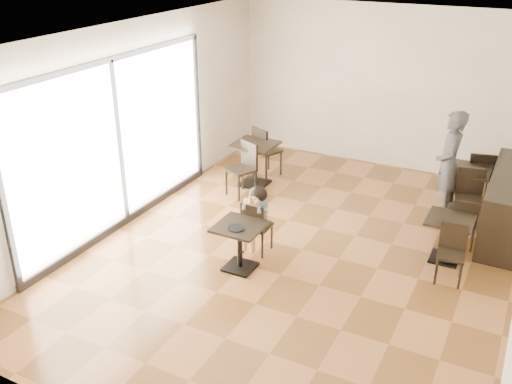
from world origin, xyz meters
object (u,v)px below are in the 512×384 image
Objects in this scene: cafe_table_left at (255,164)px; child at (258,220)px; cafe_table_back at (463,190)px; chair_mid_b at (451,255)px; adult_patron at (448,165)px; child_chair at (258,226)px; chair_left_a at (267,151)px; cafe_table_mid at (447,239)px; chair_back_b at (469,200)px; chair_back_a at (479,176)px; chair_left_b at (241,170)px; child_table at (240,247)px; chair_mid_a at (464,222)px.

child is at bearing -61.74° from cafe_table_left.
chair_mid_b reaches higher than cafe_table_back.
adult_patron reaches higher than cafe_table_left.
chair_left_a is (-1.18, 2.75, 0.08)m from child_chair.
child_chair reaches higher than cafe_table_mid.
chair_back_b is (0.43, -0.25, -0.44)m from adult_patron.
chair_left_a is at bearing -4.10° from chair_back_a.
cafe_table_mid is at bearing 14.60° from chair_left_b.
adult_patron reaches higher than child.
chair_back_b is (3.86, 0.59, -0.01)m from chair_left_b.
child_chair is 3.76m from cafe_table_back.
child_table is at bearing 133.80° from chair_left_a.
child_chair is 2.77m from cafe_table_mid.
chair_mid_b reaches higher than child_table.
chair_back_b is at bearing -93.26° from chair_mid_a.
adult_patron is 2.13m from chair_mid_b.
child is at bearing -176.13° from chair_mid_b.
chair_back_a is (2.68, 3.35, -0.04)m from child.
child reaches higher than child_table.
child reaches higher than chair_mid_a.
cafe_table_back is at bearing 9.12° from cafe_table_left.
child_chair is 3.13m from chair_mid_a.
chair_mid_a is at bearing -172.74° from chair_left_a.
child_table is 4.19m from cafe_table_back.
adult_patron is at bearing 47.96° from child.
cafe_table_mid is 1.77m from cafe_table_back.
cafe_table_back is 0.81× the size of chair_left_a.
chair_back_b reaches higher than cafe_table_mid.
chair_left_a is at bearing -107.11° from adult_patron.
chair_mid_a is 0.83× the size of chair_left_b.
child_table is at bearing -148.50° from cafe_table_mid.
child_table is 0.58m from child.
chair_left_b reaches higher than chair_back_b.
chair_mid_a reaches higher than child_table.
chair_mid_b is 4.51m from chair_left_a.
chair_left_b is at bearing 10.84° from chair_back_a.
child_chair is 0.87× the size of chair_back_a.
adult_patron is at bearing 102.33° from cafe_table_mid.
adult_patron is 2.70× the size of cafe_table_mid.
cafe_table_mid is 0.57m from chair_mid_a.
cafe_table_left reaches higher than cafe_table_mid.
cafe_table_left is 0.85× the size of chair_back_a.
chair_left_a is 1.03× the size of chair_back_b.
cafe_table_back is 2.33m from chair_mid_b.
child_chair reaches higher than child_table.
chair_left_b is at bearing 175.90° from chair_back_b.
child_chair is 4.29m from chair_back_a.
cafe_table_back is 1.24m from chair_mid_a.
chair_left_a is 1.03× the size of chair_back_a.
chair_mid_a is at bearing -80.90° from cafe_table_back.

